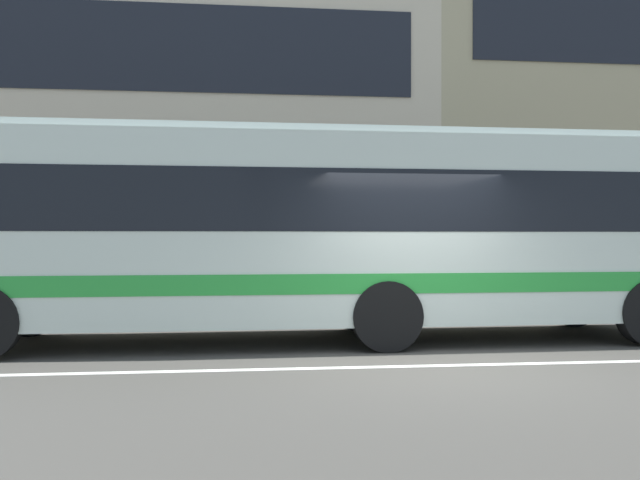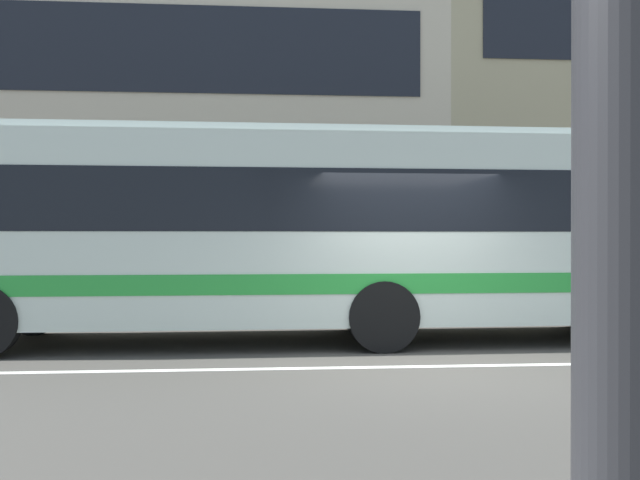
{
  "view_description": "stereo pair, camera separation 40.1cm",
  "coord_description": "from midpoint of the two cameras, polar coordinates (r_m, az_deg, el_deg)",
  "views": [
    {
      "loc": [
        -2.49,
        -8.6,
        1.61
      ],
      "look_at": [
        -1.15,
        2.71,
        1.57
      ],
      "focal_mm": 39.74,
      "sensor_mm": 36.0,
      "label": 1
    },
    {
      "loc": [
        -2.09,
        -8.64,
        1.61
      ],
      "look_at": [
        -1.15,
        2.71,
        1.57
      ],
      "focal_mm": 39.74,
      "sensor_mm": 36.0,
      "label": 2
    }
  ],
  "objects": [
    {
      "name": "ground_plane",
      "position": [
        9.06,
        10.12,
        -10.01
      ],
      "size": [
        160.0,
        160.0,
        0.0
      ],
      "primitive_type": "plane",
      "color": "#44413C"
    },
    {
      "name": "lane_centre_line",
      "position": [
        9.06,
        10.12,
        -9.99
      ],
      "size": [
        60.0,
        0.16,
        0.01
      ],
      "primitive_type": "cube",
      "color": "silver",
      "rests_on": "ground_plane"
    },
    {
      "name": "apartment_block_left",
      "position": [
        24.02,
        -16.81,
        9.09
      ],
      "size": [
        19.77,
        11.83,
        10.63
      ],
      "color": "#C4B59C",
      "rests_on": "ground_plane"
    },
    {
      "name": "transit_bus",
      "position": [
        10.99,
        1.4,
        1.04
      ],
      "size": [
        11.44,
        2.79,
        3.2
      ],
      "color": "silver",
      "rests_on": "ground_plane"
    }
  ]
}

